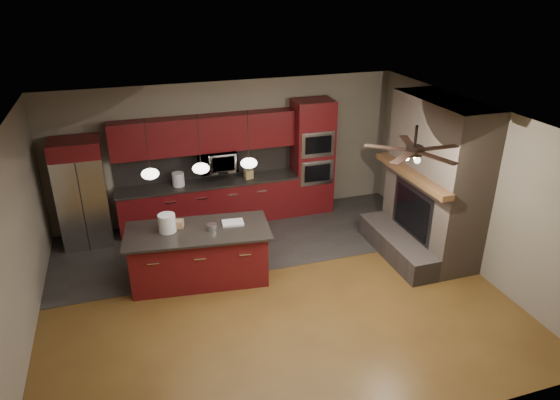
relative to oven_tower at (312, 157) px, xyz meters
name	(u,v)px	position (x,y,z in m)	size (l,w,h in m)	color
ground	(272,291)	(-1.70, -2.69, -1.19)	(7.00, 7.00, 0.00)	brown
ceiling	(271,121)	(-1.70, -2.69, 1.61)	(7.00, 6.00, 0.02)	white
back_wall	(228,151)	(-1.70, 0.31, 0.21)	(7.00, 0.02, 2.80)	gray
right_wall	(470,185)	(1.80, -2.69, 0.21)	(0.02, 6.00, 2.80)	gray
left_wall	(13,249)	(-5.20, -2.69, 0.21)	(0.02, 6.00, 2.80)	gray
slate_tile_patch	(245,239)	(-1.70, -0.89, -1.19)	(7.00, 2.40, 0.01)	#2D2B29
fireplace_column	(432,185)	(1.34, -2.29, 0.11)	(1.30, 2.10, 2.80)	#6A5A4C
back_cabinetry	(208,182)	(-2.18, 0.05, -0.30)	(3.59, 0.64, 2.20)	#540F12
oven_tower	(312,157)	(0.00, 0.00, 0.00)	(0.80, 0.63, 2.38)	#540F12
microwave	(217,161)	(-1.98, 0.06, 0.11)	(0.73, 0.41, 0.50)	silver
refrigerator	(82,193)	(-4.51, -0.07, -0.18)	(0.86, 0.75, 2.02)	silver
kitchen_island	(199,255)	(-2.72, -1.98, -0.73)	(2.40, 1.31, 0.92)	#540F12
white_bucket	(167,223)	(-3.18, -1.88, -0.13)	(0.27, 0.27, 0.29)	silver
paint_can	(212,227)	(-2.50, -2.06, -0.22)	(0.16, 0.16, 0.10)	#AEADB2
paint_tray	(233,223)	(-2.13, -1.94, -0.25)	(0.34, 0.24, 0.03)	silver
cardboard_box	(177,224)	(-3.01, -1.79, -0.21)	(0.19, 0.14, 0.12)	#9A724F
counter_bucket	(178,179)	(-2.76, 0.01, -0.16)	(0.23, 0.23, 0.26)	white
counter_box	(249,174)	(-1.38, -0.04, -0.20)	(0.16, 0.13, 0.18)	#A38B54
pendant_left	(150,174)	(-3.35, -1.99, 0.77)	(0.26, 0.26, 0.92)	black
pendant_center	(201,168)	(-2.60, -1.99, 0.77)	(0.26, 0.26, 0.92)	black
pendant_right	(249,163)	(-1.85, -1.99, 0.77)	(0.26, 0.26, 0.92)	black
ceiling_fan	(414,150)	(0.10, -3.49, 1.27)	(1.27, 1.33, 0.41)	black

